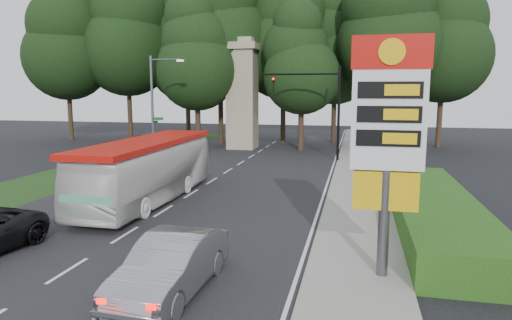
% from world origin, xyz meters
% --- Properties ---
extents(ground, '(120.00, 120.00, 0.00)m').
position_xyz_m(ground, '(0.00, 0.00, 0.00)').
color(ground, black).
rests_on(ground, ground).
extents(road_surface, '(14.00, 80.00, 0.02)m').
position_xyz_m(road_surface, '(0.00, 12.00, 0.01)').
color(road_surface, black).
rests_on(road_surface, ground).
extents(sidewalk_right, '(3.00, 80.00, 0.12)m').
position_xyz_m(sidewalk_right, '(8.50, 12.00, 0.06)').
color(sidewalk_right, gray).
rests_on(sidewalk_right, ground).
extents(grass_verge_left, '(5.00, 50.00, 0.02)m').
position_xyz_m(grass_verge_left, '(-9.50, 18.00, 0.01)').
color(grass_verge_left, '#193814').
rests_on(grass_verge_left, ground).
extents(hedge, '(3.00, 14.00, 1.20)m').
position_xyz_m(hedge, '(11.50, 8.00, 0.60)').
color(hedge, '#274A13').
rests_on(hedge, ground).
extents(gas_station_pylon, '(2.10, 0.45, 6.85)m').
position_xyz_m(gas_station_pylon, '(9.20, 1.99, 4.45)').
color(gas_station_pylon, '#59595E').
rests_on(gas_station_pylon, ground).
extents(traffic_signal_mast, '(6.10, 0.35, 7.20)m').
position_xyz_m(traffic_signal_mast, '(5.68, 24.00, 4.67)').
color(traffic_signal_mast, black).
rests_on(traffic_signal_mast, ground).
extents(streetlight_signs, '(2.75, 0.98, 8.00)m').
position_xyz_m(streetlight_signs, '(-6.99, 22.01, 4.44)').
color(streetlight_signs, '#59595E').
rests_on(streetlight_signs, ground).
extents(monument, '(3.00, 3.00, 10.05)m').
position_xyz_m(monument, '(-2.00, 30.00, 5.10)').
color(monument, gray).
rests_on(monument, ground).
extents(tree_far_west, '(8.96, 8.96, 17.60)m').
position_xyz_m(tree_far_west, '(-22.00, 33.00, 10.68)').
color(tree_far_west, '#2D2116').
rests_on(tree_far_west, ground).
extents(tree_west_mid, '(9.80, 9.80, 19.25)m').
position_xyz_m(tree_west_mid, '(-16.00, 35.00, 11.69)').
color(tree_west_mid, '#2D2116').
rests_on(tree_west_mid, ground).
extents(tree_west_near, '(8.40, 8.40, 16.50)m').
position_xyz_m(tree_west_near, '(-10.00, 37.00, 10.02)').
color(tree_west_near, '#2D2116').
rests_on(tree_west_near, ground).
extents(tree_center_left, '(10.08, 10.08, 19.80)m').
position_xyz_m(tree_center_left, '(-5.00, 33.00, 12.02)').
color(tree_center_left, '#2D2116').
rests_on(tree_center_left, ground).
extents(tree_center_right, '(9.24, 9.24, 18.15)m').
position_xyz_m(tree_center_right, '(1.00, 35.00, 11.02)').
color(tree_center_right, '#2D2116').
rests_on(tree_center_right, ground).
extents(tree_east_near, '(8.12, 8.12, 15.95)m').
position_xyz_m(tree_east_near, '(6.00, 37.00, 9.68)').
color(tree_east_near, '#2D2116').
rests_on(tree_east_near, ground).
extents(tree_east_mid, '(9.52, 9.52, 18.70)m').
position_xyz_m(tree_east_mid, '(11.00, 33.00, 11.35)').
color(tree_east_mid, '#2D2116').
rests_on(tree_east_mid, ground).
extents(tree_far_east, '(8.68, 8.68, 17.05)m').
position_xyz_m(tree_far_east, '(16.00, 35.00, 10.35)').
color(tree_far_east, '#2D2116').
rests_on(tree_far_east, ground).
extents(tree_monument_left, '(7.28, 7.28, 14.30)m').
position_xyz_m(tree_monument_left, '(-6.00, 29.00, 8.68)').
color(tree_monument_left, '#2D2116').
rests_on(tree_monument_left, ground).
extents(tree_monument_right, '(6.72, 6.72, 13.20)m').
position_xyz_m(tree_monument_right, '(3.50, 29.50, 8.01)').
color(tree_monument_right, '#2D2116').
rests_on(tree_monument_right, ground).
extents(transit_bus, '(2.56, 10.87, 3.03)m').
position_xyz_m(transit_bus, '(-1.46, 9.12, 1.51)').
color(transit_bus, white).
rests_on(transit_bus, ground).
extents(sedan_silver, '(1.86, 4.85, 1.58)m').
position_xyz_m(sedan_silver, '(3.66, -0.24, 0.79)').
color(sedan_silver, '#979A9E').
rests_on(sedan_silver, ground).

